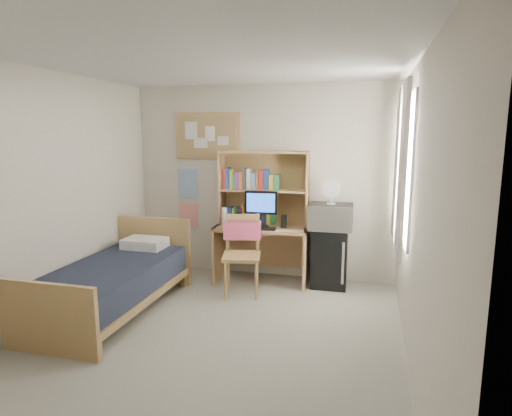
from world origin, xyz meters
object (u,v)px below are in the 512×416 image
(microwave, at_px, (331,216))
(speaker_right, at_px, (284,221))
(mini_fridge, at_px, (330,257))
(bed, at_px, (112,288))
(monitor, at_px, (261,210))
(desk, at_px, (262,254))
(speaker_left, at_px, (238,219))
(desk_chair, at_px, (241,256))
(bulletin_board, at_px, (208,136))
(desk_fan, at_px, (331,193))

(microwave, bearing_deg, speaker_right, -172.94)
(mini_fridge, bearing_deg, bed, -148.20)
(monitor, distance_m, speaker_right, 0.33)
(desk, xyz_separation_m, speaker_left, (-0.30, -0.08, 0.47))
(desk, xyz_separation_m, monitor, (0.00, -0.06, 0.60))
(speaker_left, bearing_deg, microwave, 2.13)
(desk_chair, relative_size, monitor, 2.19)
(speaker_left, xyz_separation_m, speaker_right, (0.60, 0.04, -0.00))
(bulletin_board, relative_size, desk, 0.78)
(bed, distance_m, microwave, 2.74)
(bulletin_board, distance_m, desk_chair, 1.81)
(bulletin_board, height_order, mini_fridge, bulletin_board)
(desk, height_order, desk_fan, desk_fan)
(speaker_right, relative_size, desk_fan, 0.59)
(speaker_right, relative_size, microwave, 0.31)
(monitor, height_order, desk_fan, desk_fan)
(bed, relative_size, speaker_right, 11.50)
(desk, bearing_deg, desk_chair, -107.16)
(desk_chair, height_order, microwave, microwave)
(microwave, bearing_deg, bed, -148.57)
(microwave, distance_m, desk_fan, 0.30)
(mini_fridge, xyz_separation_m, bed, (-2.24, -1.45, -0.11))
(bulletin_board, height_order, desk_fan, bulletin_board)
(speaker_right, distance_m, microwave, 0.60)
(desk, distance_m, bed, 1.94)
(bulletin_board, distance_m, bed, 2.42)
(bed, relative_size, speaker_left, 10.98)
(monitor, bearing_deg, bed, -139.55)
(speaker_left, distance_m, speaker_right, 0.60)
(desk, xyz_separation_m, desk_fan, (0.89, 0.04, 0.84))
(microwave, bearing_deg, desk_chair, -151.96)
(desk, xyz_separation_m, mini_fridge, (0.89, 0.06, 0.00))
(desk_chair, xyz_separation_m, speaker_left, (-0.17, 0.44, 0.36))
(desk_fan, bearing_deg, bulletin_board, 170.37)
(bulletin_board, distance_m, speaker_right, 1.62)
(microwave, bearing_deg, mini_fridge, 90.00)
(bed, xyz_separation_m, desk_fan, (2.24, 1.43, 0.95))
(bulletin_board, distance_m, microwave, 2.03)
(mini_fridge, relative_size, microwave, 1.41)
(mini_fridge, relative_size, bed, 0.39)
(desk, xyz_separation_m, speaker_right, (0.30, -0.04, 0.46))
(mini_fridge, distance_m, speaker_right, 0.75)
(bed, height_order, microwave, microwave)
(bulletin_board, height_order, microwave, bulletin_board)
(mini_fridge, height_order, bed, mini_fridge)
(bed, height_order, desk_fan, desk_fan)
(mini_fridge, relative_size, desk_fan, 2.69)
(desk, bearing_deg, monitor, -90.00)
(desk_chair, relative_size, microwave, 1.80)
(monitor, bearing_deg, desk_chair, -109.29)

